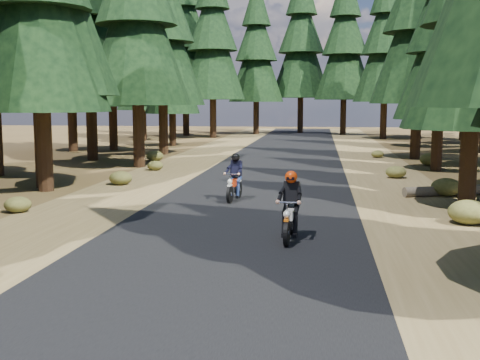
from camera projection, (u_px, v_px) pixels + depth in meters
ground at (231, 238)px, 13.36m from camera, size 120.00×120.00×0.00m
road at (255, 201)px, 18.28m from camera, size 6.00×100.00×0.01m
shoulder_l at (110, 198)px, 18.88m from camera, size 3.20×100.00×0.01m
shoulder_r at (410, 204)px, 17.68m from camera, size 3.20×100.00×0.01m
pine_forest at (286, 12)px, 33.03m from camera, size 34.59×55.08×16.32m
understory_shrubs at (322, 184)px, 20.11m from camera, size 14.47×30.61×0.60m
rider_lead at (290, 218)px, 12.99m from camera, size 0.62×1.72×1.51m
rider_follow at (234, 185)px, 18.28m from camera, size 0.67×1.66×1.44m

